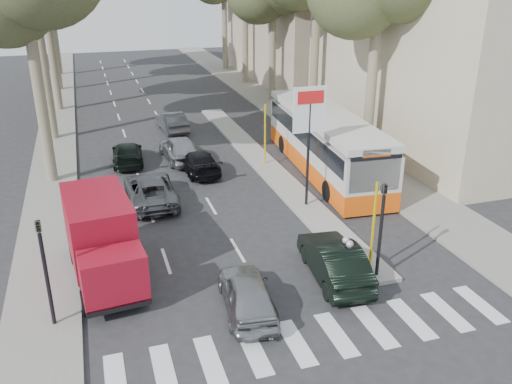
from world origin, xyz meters
The scene contains 19 objects.
ground centered at (0.00, 0.00, 0.00)m, with size 120.00×120.00×0.00m, color #28282B.
sidewalk_right centered at (8.60, 25.00, 0.06)m, with size 3.20×70.00×0.12m, color gray.
median_left centered at (-8.00, 28.00, 0.06)m, with size 2.40×64.00×0.12m, color gray.
traffic_island centered at (3.25, 11.00, 0.08)m, with size 1.50×26.00×0.16m, color gray.
billboard centered at (3.25, 5.00, 3.70)m, with size 1.50×12.10×5.60m.
traffic_light_island centered at (3.25, -1.50, 2.49)m, with size 0.16×0.41×3.60m.
traffic_light_left centered at (-7.60, -1.00, 2.49)m, with size 0.16×0.41×3.60m.
silver_hatchback centered at (-1.70, -2.00, 0.64)m, with size 1.52×3.78×1.29m, color #929599.
dark_hatchback centered at (1.80, -1.00, 0.71)m, with size 1.51×4.34×1.43m, color black.
queue_car_a centered at (-3.50, 7.73, 0.66)m, with size 2.18×4.73×1.31m, color #53555B.
queue_car_b centered at (-0.50, 11.07, 0.60)m, with size 1.68×4.13×1.20m, color black.
queue_car_c centered at (-1.10, 13.34, 0.73)m, with size 1.73×4.29×1.46m, color #929599.
queue_car_d centered at (-0.50, 19.54, 0.66)m, with size 1.39×4.00×1.32m, color #4C4D54.
queue_car_e centered at (-4.00, 13.75, 0.59)m, with size 1.65×4.07×1.18m, color black.
red_truck centered at (-5.92, 1.50, 1.54)m, with size 2.56×5.63×2.91m.
city_bus centered at (6.05, 9.24, 1.71)m, with size 3.55×12.47×3.24m.
motorcycle centered at (2.13, -1.29, 0.76)m, with size 0.80×1.97×1.68m.
pedestrian_near centered at (7.24, 8.44, 0.93)m, with size 0.95×0.46×1.62m, color #402F47.
pedestrian_far centered at (8.00, 9.24, 1.00)m, with size 1.14×0.50×1.76m, color #625949.
Camera 1 is at (-5.89, -16.08, 10.21)m, focal length 38.00 mm.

